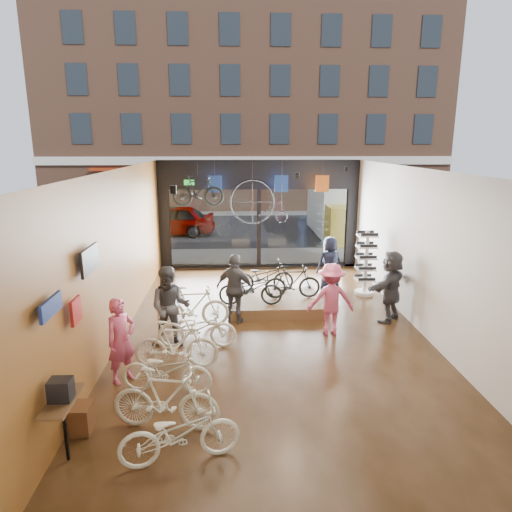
{
  "coord_description": "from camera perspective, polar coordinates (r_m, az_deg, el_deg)",
  "views": [
    {
      "loc": [
        -0.89,
        -9.97,
        4.36
      ],
      "look_at": [
        -0.33,
        1.4,
        1.54
      ],
      "focal_mm": 32.0,
      "sensor_mm": 36.0,
      "label": 1
    }
  ],
  "objects": [
    {
      "name": "ground_plane",
      "position": [
        10.93,
        2.11,
        -9.71
      ],
      "size": [
        7.0,
        12.0,
        0.04
      ],
      "primitive_type": "cube",
      "color": "black",
      "rests_on": "ground"
    },
    {
      "name": "ceiling",
      "position": [
        10.03,
        2.31,
        10.83
      ],
      "size": [
        7.0,
        12.0,
        0.04
      ],
      "primitive_type": "cube",
      "color": "black",
      "rests_on": "ground"
    },
    {
      "name": "wall_left",
      "position": [
        10.6,
        -17.11,
        -0.12
      ],
      "size": [
        0.04,
        12.0,
        3.8
      ],
      "primitive_type": "cube",
      "color": "#964F27",
      "rests_on": "ground"
    },
    {
      "name": "wall_right",
      "position": [
        11.18,
        20.48,
        0.32
      ],
      "size": [
        0.04,
        12.0,
        3.8
      ],
      "primitive_type": "cube",
      "color": "beige",
      "rests_on": "ground"
    },
    {
      "name": "wall_back",
      "position": [
        4.74,
        8.83,
        -17.53
      ],
      "size": [
        7.0,
        0.04,
        3.8
      ],
      "primitive_type": "cube",
      "color": "beige",
      "rests_on": "ground"
    },
    {
      "name": "storefront",
      "position": [
        16.19,
        0.35,
        5.19
      ],
      "size": [
        7.0,
        0.26,
        3.8
      ],
      "primitive_type": null,
      "color": "black",
      "rests_on": "ground"
    },
    {
      "name": "exit_sign",
      "position": [
        15.98,
        -8.35,
        9.09
      ],
      "size": [
        0.35,
        0.06,
        0.18
      ],
      "primitive_type": "cube",
      "color": "#198C26",
      "rests_on": "storefront"
    },
    {
      "name": "street_road",
      "position": [
        25.37,
        -0.78,
        4.02
      ],
      "size": [
        30.0,
        18.0,
        0.02
      ],
      "primitive_type": "cube",
      "color": "black",
      "rests_on": "ground"
    },
    {
      "name": "sidewalk_near",
      "position": [
        17.73,
        0.13,
        -0.1
      ],
      "size": [
        30.0,
        2.4,
        0.12
      ],
      "primitive_type": "cube",
      "color": "slate",
      "rests_on": "ground"
    },
    {
      "name": "sidewalk_far",
      "position": [
        29.31,
        -1.07,
        5.5
      ],
      "size": [
        30.0,
        2.0,
        0.12
      ],
      "primitive_type": "cube",
      "color": "slate",
      "rests_on": "ground"
    },
    {
      "name": "opposite_building",
      "position": [
        31.6,
        -1.28,
        18.73
      ],
      "size": [
        26.0,
        5.0,
        14.0
      ],
      "primitive_type": "cube",
      "color": "brown",
      "rests_on": "ground"
    },
    {
      "name": "street_car",
      "position": [
        22.48,
        -10.69,
        4.42
      ],
      "size": [
        4.31,
        1.74,
        1.47
      ],
      "primitive_type": "imported",
      "rotation": [
        0.0,
        0.0,
        -1.57
      ],
      "color": "gray",
      "rests_on": "street_road"
    },
    {
      "name": "box_truck",
      "position": [
        21.79,
        10.58,
        5.54
      ],
      "size": [
        2.14,
        6.43,
        2.53
      ],
      "primitive_type": null,
      "color": "silver",
      "rests_on": "street_road"
    },
    {
      "name": "floor_bike_0",
      "position": [
        6.88,
        -9.5,
        -20.98
      ],
      "size": [
        1.79,
        0.95,
        0.89
      ],
      "primitive_type": "imported",
      "rotation": [
        0.0,
        0.0,
        1.79
      ],
      "color": "beige",
      "rests_on": "ground_plane"
    },
    {
      "name": "floor_bike_1",
      "position": [
        7.53,
        -11.21,
        -17.12
      ],
      "size": [
        1.76,
        0.75,
        1.03
      ],
      "primitive_type": "imported",
      "rotation": [
        0.0,
        0.0,
        1.41
      ],
      "color": "beige",
      "rests_on": "ground_plane"
    },
    {
      "name": "floor_bike_2",
      "position": [
        8.52,
        -11.12,
        -13.84
      ],
      "size": [
        1.71,
        0.81,
        0.86
      ],
      "primitive_type": "imported",
      "rotation": [
        0.0,
        0.0,
        1.42
      ],
      "color": "beige",
      "rests_on": "ground_plane"
    },
    {
      "name": "floor_bike_3",
      "position": [
        9.29,
        -9.93,
        -10.86
      ],
      "size": [
        1.68,
        0.54,
        1.0
      ],
      "primitive_type": "imported",
      "rotation": [
        0.0,
        0.0,
        1.53
      ],
      "color": "beige",
      "rests_on": "ground_plane"
    },
    {
      "name": "floor_bike_4",
      "position": [
        10.13,
        -7.37,
        -8.91
      ],
      "size": [
        1.73,
        0.65,
        0.9
      ],
      "primitive_type": "imported",
      "rotation": [
        0.0,
        0.0,
        1.54
      ],
      "color": "beige",
      "rests_on": "ground_plane"
    },
    {
      "name": "floor_bike_5",
      "position": [
        11.17,
        -7.86,
        -6.3
      ],
      "size": [
        1.77,
        0.63,
        1.04
      ],
      "primitive_type": "imported",
      "rotation": [
        0.0,
        0.0,
        1.65
      ],
      "color": "beige",
      "rests_on": "ground_plane"
    },
    {
      "name": "display_platform",
      "position": [
        12.39,
        2.4,
        -5.95
      ],
      "size": [
        2.4,
        1.8,
        0.3
      ],
      "primitive_type": "cube",
      "color": "brown",
      "rests_on": "ground_plane"
    },
    {
      "name": "display_bike_left",
      "position": [
        11.71,
        -0.69,
        -4.14
      ],
      "size": [
        1.65,
        0.63,
        0.86
      ],
      "primitive_type": "imported",
      "rotation": [
        0.0,
        0.0,
        1.53
      ],
      "color": "black",
      "rests_on": "display_platform"
    },
    {
      "name": "display_bike_mid",
      "position": [
        12.25,
        4.58,
        -3.25
      ],
      "size": [
        1.52,
        0.47,
        0.91
      ],
      "primitive_type": "imported",
      "rotation": [
        0.0,
        0.0,
        1.6
      ],
      "color": "black",
      "rests_on": "display_platform"
    },
    {
      "name": "display_bike_right",
      "position": [
        12.71,
        0.93,
        -2.61
      ],
      "size": [
        1.73,
        0.71,
        0.89
      ],
      "primitive_type": "imported",
      "rotation": [
        0.0,
        0.0,
        1.64
      ],
      "color": "black",
      "rests_on": "display_platform"
    },
    {
      "name": "customer_0",
      "position": [
        8.93,
        -16.5,
        -10.09
      ],
      "size": [
        0.69,
        0.7,
        1.63
      ],
      "primitive_type": "imported",
      "rotation": [
        0.0,
        0.0,
        0.82
      ],
      "color": "#CC4C72",
      "rests_on": "ground_plane"
    },
    {
      "name": "customer_1",
      "position": [
        10.11,
        -10.67,
        -6.31
      ],
      "size": [
        0.88,
        0.69,
        1.81
      ],
      "primitive_type": "imported",
      "rotation": [
        0.0,
        0.0,
        0.01
      ],
      "color": "#3F3F44",
      "rests_on": "ground_plane"
    },
    {
      "name": "customer_2",
      "position": [
        11.26,
        -2.6,
        -4.12
      ],
      "size": [
        1.11,
        0.84,
        1.75
      ],
      "primitive_type": "imported",
      "rotation": [
        0.0,
        0.0,
        2.68
      ],
      "color": "#3F3F44",
      "rests_on": "ground_plane"
    },
    {
      "name": "customer_3",
      "position": [
        10.72,
        9.34,
        -5.37
      ],
      "size": [
        1.11,
        0.66,
        1.7
      ],
      "primitive_type": "imported",
      "rotation": [
        0.0,
        0.0,
        3.16
      ],
      "color": "#CC4C72",
      "rests_on": "ground_plane"
    },
    {
      "name": "customer_4",
      "position": [
        13.94,
        9.21,
        -0.94
      ],
      "size": [
        0.91,
        0.71,
        1.65
      ],
      "primitive_type": "imported",
      "rotation": [
        0.0,
        0.0,
        3.39
      ],
      "color": "#161C33",
      "rests_on": "ground_plane"
    },
    {
      "name": "customer_5",
      "position": [
        11.85,
        16.5,
        -3.63
      ],
      "size": [
        1.52,
        1.6,
        1.81
      ],
      "primitive_type": "imported",
      "rotation": [
        0.0,
        0.0,
        3.98
      ],
      "color": "#3F3F44",
      "rests_on": "ground_plane"
    },
    {
      "name": "sunglasses_rack",
      "position": [
        13.69,
        13.56,
        -0.88
      ],
      "size": [
        0.59,
        0.49,
        1.91
      ],
      "primitive_type": null,
      "rotation": [
        0.0,
        0.0,
        0.06
      ],
      "color": "white",
      "rests_on": "ground_plane"
    },
    {
      "name": "wall_merch",
      "position": [
        7.58,
        -22.15,
        -10.98
      ],
      "size": [
        0.4,
        2.4,
        2.6
      ],
      "primitive_type": null,
      "color": "navy",
      "rests_on": "wall_left"
    },
    {
      "name": "penny_farthing",
      "position": [
        14.59,
        0.73,
        6.61
      ],
      "size": [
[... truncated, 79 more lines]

